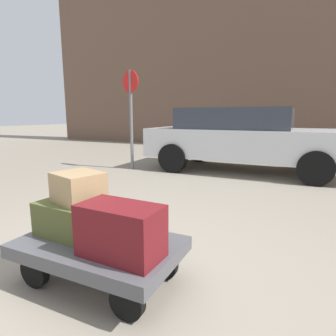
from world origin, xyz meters
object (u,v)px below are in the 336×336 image
(bollard_kerb_near, at_px, (330,148))
(luggage_cart, at_px, (100,250))
(parked_car, at_px, (243,138))
(duffel_bag_maroon_stacked_top, at_px, (121,231))
(duffel_bag_tan_topmost_pile, at_px, (79,187))
(no_parking_sign, at_px, (131,109))
(suitcase_olive_front_left, at_px, (80,217))

(bollard_kerb_near, bearing_deg, luggage_cart, -104.87)
(luggage_cart, bearing_deg, parked_car, 89.01)
(duffel_bag_maroon_stacked_top, relative_size, duffel_bag_tan_topmost_pile, 1.61)
(luggage_cart, xyz_separation_m, no_parking_sign, (-2.30, 4.06, 1.13))
(duffel_bag_maroon_stacked_top, bearing_deg, no_parking_sign, 123.93)
(bollard_kerb_near, bearing_deg, duffel_bag_tan_topmost_pile, -106.51)
(duffel_bag_tan_topmost_pile, relative_size, parked_car, 0.08)
(suitcase_olive_front_left, relative_size, duffel_bag_maroon_stacked_top, 1.08)
(duffel_bag_maroon_stacked_top, distance_m, no_parking_sign, 4.98)
(bollard_kerb_near, bearing_deg, suitcase_olive_front_left, -106.51)
(suitcase_olive_front_left, bearing_deg, duffel_bag_maroon_stacked_top, -14.73)
(suitcase_olive_front_left, xyz_separation_m, bollard_kerb_near, (2.26, 7.63, -0.13))
(suitcase_olive_front_left, height_order, parked_car, parked_car)
(bollard_kerb_near, bearing_deg, duffel_bag_maroon_stacked_top, -102.71)
(suitcase_olive_front_left, distance_m, parked_car, 4.95)
(no_parking_sign, bearing_deg, bollard_kerb_near, 39.88)
(luggage_cart, height_order, suitcase_olive_front_left, suitcase_olive_front_left)
(suitcase_olive_front_left, height_order, bollard_kerb_near, bollard_kerb_near)
(suitcase_olive_front_left, relative_size, duffel_bag_tan_topmost_pile, 1.74)
(luggage_cart, xyz_separation_m, suitcase_olive_front_left, (-0.22, 0.05, 0.20))
(bollard_kerb_near, bearing_deg, parked_car, -125.92)
(no_parking_sign, bearing_deg, luggage_cart, -60.49)
(duffel_bag_maroon_stacked_top, xyz_separation_m, no_parking_sign, (-2.58, 4.17, 0.89))
(duffel_bag_maroon_stacked_top, distance_m, bollard_kerb_near, 7.99)
(duffel_bag_maroon_stacked_top, bearing_deg, suitcase_olive_front_left, 163.51)
(suitcase_olive_front_left, relative_size, parked_car, 0.14)
(parked_car, relative_size, no_parking_sign, 1.91)
(duffel_bag_maroon_stacked_top, bearing_deg, bollard_kerb_near, 79.54)
(suitcase_olive_front_left, xyz_separation_m, duffel_bag_tan_topmost_pile, (0.00, 0.00, 0.25))
(luggage_cart, distance_m, bollard_kerb_near, 7.95)
(parked_car, xyz_separation_m, no_parking_sign, (-2.38, -0.93, 0.64))
(suitcase_olive_front_left, distance_m, bollard_kerb_near, 7.95)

